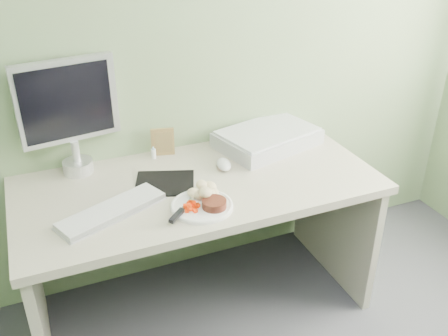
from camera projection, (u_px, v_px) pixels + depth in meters
name	position (u px, v px, depth m)	size (l,w,h in m)	color
wall_back	(167.00, 23.00, 2.23)	(3.50, 3.50, 0.00)	#6D8B62
desk	(200.00, 216.00, 2.31)	(1.60, 0.75, 0.73)	beige
plate	(202.00, 206.00, 2.03)	(0.26, 0.26, 0.01)	white
steak	(214.00, 204.00, 2.00)	(0.10, 0.10, 0.03)	black
potato_pile	(206.00, 190.00, 2.07)	(0.11, 0.08, 0.06)	tan
carrot_heap	(192.00, 205.00, 1.99)	(0.06, 0.05, 0.04)	#F13005
steak_knife	(181.00, 211.00, 1.97)	(0.19, 0.18, 0.02)	silver
mousepad	(165.00, 183.00, 2.20)	(0.26, 0.23, 0.00)	black
keyboard	(112.00, 210.00, 1.99)	(0.44, 0.13, 0.02)	white
computer_mouse	(224.00, 164.00, 2.32)	(0.06, 0.12, 0.04)	white
photo_frame	(163.00, 142.00, 2.42)	(0.11, 0.01, 0.14)	olive
eyedrop_bottle	(154.00, 153.00, 2.40)	(0.02, 0.02, 0.07)	white
scanner	(267.00, 139.00, 2.53)	(0.49, 0.33, 0.08)	#BBBCC3
monitor	(69.00, 111.00, 2.17)	(0.44, 0.14, 0.52)	silver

